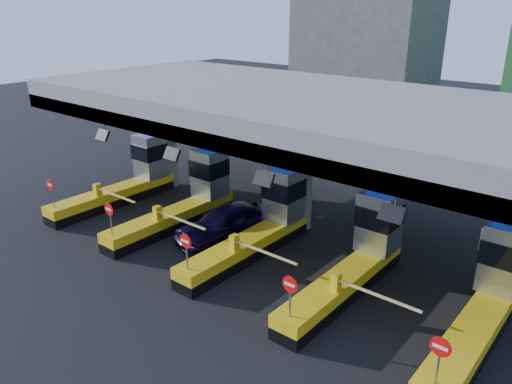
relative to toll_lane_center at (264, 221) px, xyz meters
The scene contains 9 objects.
ground 1.42m from the toll_lane_center, 90.42° to the right, with size 120.00×120.00×0.00m, color black.
toll_canopy 5.40m from the toll_lane_center, 90.02° to the left, with size 28.00×12.09×7.00m.
toll_lane_far_left 10.00m from the toll_lane_center, behind, with size 4.43×8.00×4.16m.
toll_lane_left 5.00m from the toll_lane_center, behind, with size 4.43×8.00×4.16m.
toll_lane_center is the anchor object (origin of this frame).
toll_lane_right 5.00m from the toll_lane_center, ahead, with size 4.43×8.00×4.16m.
toll_lane_far_right 10.00m from the toll_lane_center, ahead, with size 4.43×8.00×4.16m.
bg_building_concrete 39.11m from the toll_lane_center, 111.40° to the left, with size 14.00×10.00×18.00m, color #4C4C49.
van 2.05m from the toll_lane_center, 165.63° to the right, with size 2.11×5.25×1.79m, color black.
Camera 1 is at (13.18, -16.32, 10.96)m, focal length 35.00 mm.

